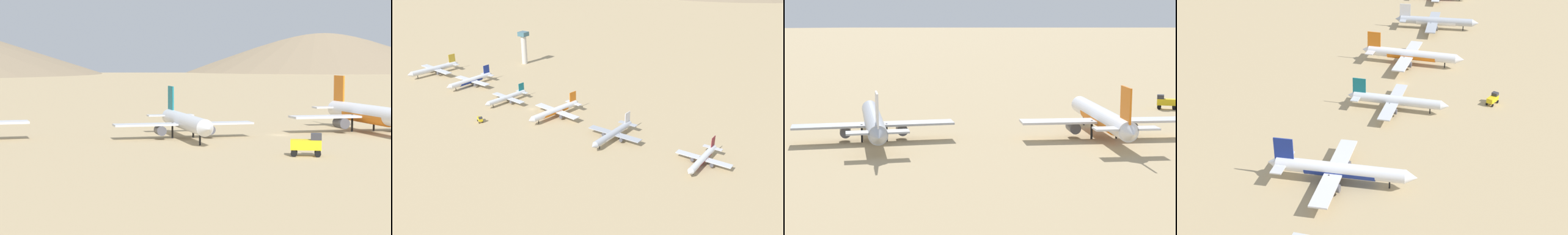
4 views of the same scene
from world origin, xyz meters
The scene contains 3 objects.
parked_jet_3 centered at (2.08, 20.97, 4.15)m, with size 43.09×35.24×12.46m.
parked_jet_4 centered at (11.16, 68.02, 3.90)m, with size 40.66×33.03×11.72m.
service_truck centered at (33.65, -13.18, 2.08)m, with size 4.86×5.70×3.90m.
Camera 3 is at (-124.60, 81.95, 26.65)m, focal length 60.76 mm.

